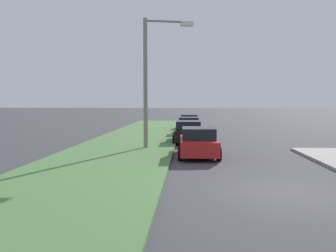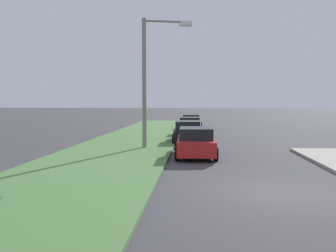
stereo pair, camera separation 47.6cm
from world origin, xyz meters
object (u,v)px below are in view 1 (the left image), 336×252
Objects in this scene: parked_car_orange at (189,122)px; parked_car_red at (198,142)px; streetlight at (152,73)px; parked_car_black at (188,132)px; parked_car_silver at (189,126)px.

parked_car_red is at bearing -176.15° from parked_car_orange.
parked_car_red is 5.28m from streetlight.
parked_car_red is at bearing -176.13° from parked_car_black.
parked_car_orange is 0.58× the size of streetlight.
parked_car_red is at bearing -136.14° from streetlight.
parked_car_red is 1.00× the size of parked_car_black.
parked_car_orange is (12.17, -0.10, 0.00)m from parked_car_black.
parked_car_silver is at bearing -1.38° from parked_car_black.
parked_car_silver and parked_car_orange have the same top height.
parked_car_black is 1.00× the size of parked_car_silver.
parked_car_black is 12.17m from parked_car_orange.
streetlight is at bearing 174.63° from parked_car_orange.
parked_car_black is 0.58× the size of streetlight.
parked_car_black is at bearing 179.98° from parked_car_silver.
parked_car_silver is (12.34, 0.48, 0.00)m from parked_car_red.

